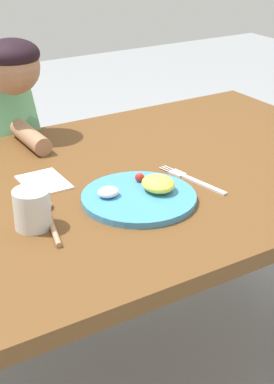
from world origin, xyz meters
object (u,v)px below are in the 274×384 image
at_px(drinking_cup, 32,209).
at_px(person, 13,166).
at_px(fork, 192,180).
at_px(spoon, 48,215).
at_px(plate, 141,195).

xyz_separation_m(drinking_cup, person, (0.18, 0.64, -0.18)).
bearing_deg(fork, drinking_cup, 80.98).
xyz_separation_m(fork, drinking_cup, (-0.44, -0.01, 0.04)).
distance_m(spoon, person, 0.65).
distance_m(plate, person, 0.68).
bearing_deg(fork, person, 12.13).
height_order(spoon, person, person).
xyz_separation_m(plate, person, (-0.09, 0.66, -0.15)).
distance_m(drinking_cup, person, 0.69).
bearing_deg(fork, plate, 87.48).
bearing_deg(person, spoon, 77.61).
height_order(plate, fork, plate).
xyz_separation_m(fork, spoon, (-0.40, 0.01, 0.00)).
bearing_deg(person, plate, 97.73).
bearing_deg(drinking_cup, person, 74.26).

